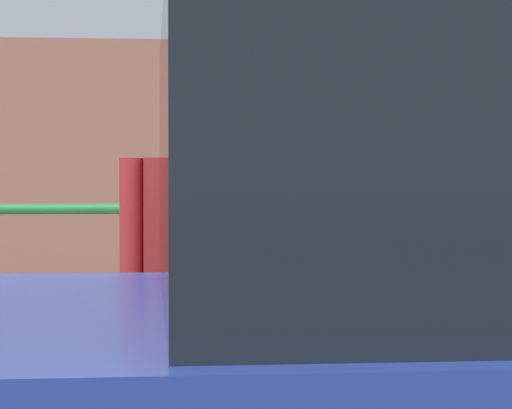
{
  "coord_description": "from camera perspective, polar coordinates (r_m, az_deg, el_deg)",
  "views": [
    {
      "loc": [
        -0.58,
        -3.72,
        1.43
      ],
      "look_at": [
        -0.23,
        0.26,
        1.34
      ],
      "focal_mm": 74.03,
      "sensor_mm": 36.0,
      "label": 1
    }
  ],
  "objects": [
    {
      "name": "backdrop_wall",
      "position": [
        8.45,
        -1.09,
        0.11
      ],
      "size": [
        32.0,
        0.5,
        2.53
      ],
      "primitive_type": "cube",
      "color": "brown",
      "rests_on": "ground"
    },
    {
      "name": "background_railing",
      "position": [
        6.03,
        0.51,
        -3.23
      ],
      "size": [
        24.06,
        0.06,
        1.16
      ],
      "color": "#1E602D",
      "rests_on": "sidewalk_curb"
    },
    {
      "name": "parking_meter",
      "position": [
        4.13,
        6.17,
        -1.38
      ],
      "size": [
        0.17,
        0.18,
        1.51
      ],
      "rotation": [
        0.0,
        0.0,
        3.21
      ],
      "color": "slate",
      "rests_on": "sidewalk_curb"
    },
    {
      "name": "pedestrian_at_meter",
      "position": [
        4.08,
        -3.23,
        -4.24
      ],
      "size": [
        0.59,
        0.57,
        1.59
      ],
      "rotation": [
        0.0,
        0.0,
        0.05
      ],
      "color": "brown",
      "rests_on": "sidewalk_curb"
    }
  ]
}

